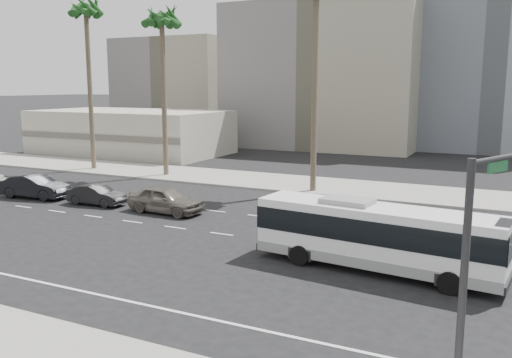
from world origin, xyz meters
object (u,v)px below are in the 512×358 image
Objects in this scene: car_a at (166,200)px; car_b at (97,195)px; palm_far at (86,12)px; car_c at (35,186)px; city_bus at (376,235)px; palm_mid at (162,22)px.

car_a is 1.21× the size of car_b.
palm_far is (-10.94, 11.65, 13.71)m from car_b.
palm_far is (-16.44, 11.52, 13.54)m from car_a.
car_a is 11.00m from car_c.
city_bus is 15.20m from car_a.
city_bus is 0.68× the size of palm_far.
city_bus is at bearing -105.43° from car_b.
palm_far is at bearing 157.93° from city_bus.
car_a is 0.34× the size of palm_mid.
palm_far reaches higher than car_b.
car_c is 0.35× the size of palm_mid.
car_b is 0.28× the size of palm_mid.
palm_mid is (-2.66, 11.65, 12.47)m from car_b.
car_b is at bearing 172.55° from city_bus.
car_c is at bearing -103.53° from palm_mid.
palm_far reaches higher than palm_mid.
car_a is (-14.39, 4.85, -0.74)m from city_bus.
car_c is at bearing 94.99° from car_a.
palm_mid is at bearing 10.75° from car_b.
palm_mid is (2.84, 11.82, 12.32)m from car_c.
car_a is 0.98× the size of car_c.
city_bus is 2.12× the size of car_c.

